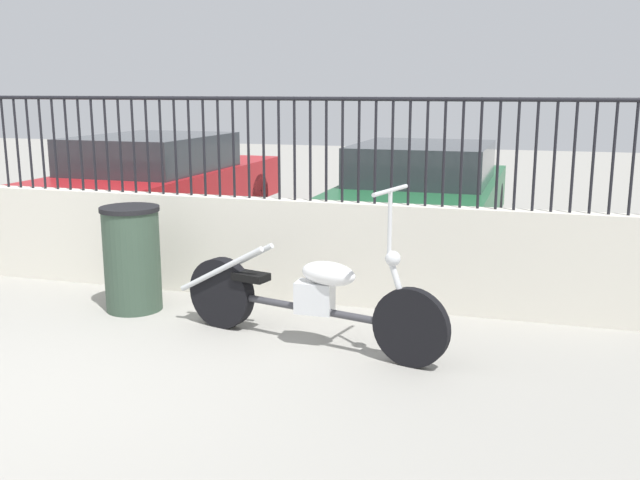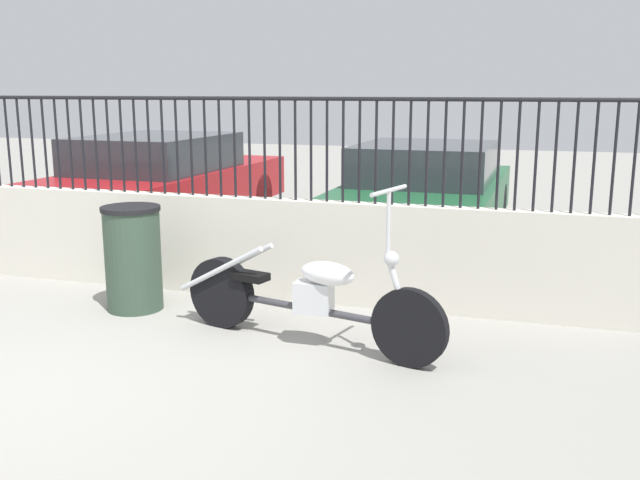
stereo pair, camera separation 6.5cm
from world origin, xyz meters
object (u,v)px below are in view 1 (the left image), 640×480
object	(u,v)px
car_red	(160,181)
car_green	(424,193)
trash_bin	(132,258)
motorcycle_dark_grey	(296,296)

from	to	relation	value
car_red	car_green	size ratio (longest dim) A/B	1.13
trash_bin	motorcycle_dark_grey	bearing A→B (deg)	-13.08
trash_bin	car_red	world-z (taller)	car_red
motorcycle_dark_grey	car_red	size ratio (longest dim) A/B	0.51
motorcycle_dark_grey	trash_bin	size ratio (longest dim) A/B	2.48
trash_bin	car_red	xyz separation A→B (m)	(-1.61, 3.43, 0.20)
car_red	trash_bin	bearing A→B (deg)	-153.59
motorcycle_dark_grey	trash_bin	distance (m)	1.69
motorcycle_dark_grey	car_green	world-z (taller)	car_green
motorcycle_dark_grey	car_green	bearing A→B (deg)	98.42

